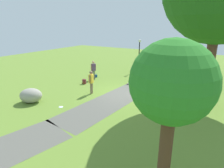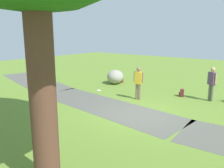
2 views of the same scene
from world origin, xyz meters
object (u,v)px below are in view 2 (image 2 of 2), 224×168
(woman_with_handbag, at_px, (212,81))
(backpack_by_boulder, at_px, (121,80))
(man_near_boulder, at_px, (138,81))
(lawn_boulder, at_px, (115,77))
(frisbee_on_grass, at_px, (99,90))
(spare_backpack_on_lawn, at_px, (182,93))

(woman_with_handbag, distance_m, backpack_by_boulder, 6.39)
(man_near_boulder, bearing_deg, woman_with_handbag, -145.98)
(lawn_boulder, xyz_separation_m, backpack_by_boulder, (-0.07, -0.57, -0.28))
(backpack_by_boulder, bearing_deg, lawn_boulder, 83.03)
(woman_with_handbag, bearing_deg, man_near_boulder, 34.02)
(frisbee_on_grass, bearing_deg, man_near_boulder, 176.40)
(frisbee_on_grass, bearing_deg, spare_backpack_on_lawn, -158.20)
(lawn_boulder, bearing_deg, backpack_by_boulder, -96.97)
(woman_with_handbag, xyz_separation_m, backpack_by_boulder, (6.27, -0.89, -0.81))
(spare_backpack_on_lawn, bearing_deg, man_near_boulder, 51.46)
(man_near_boulder, bearing_deg, frisbee_on_grass, -3.60)
(backpack_by_boulder, height_order, spare_backpack_on_lawn, same)
(frisbee_on_grass, bearing_deg, lawn_boulder, -78.77)
(spare_backpack_on_lawn, bearing_deg, lawn_boulder, -4.87)
(backpack_by_boulder, distance_m, spare_backpack_on_lawn, 4.90)
(woman_with_handbag, relative_size, backpack_by_boulder, 4.33)
(spare_backpack_on_lawn, bearing_deg, backpack_by_boulder, -11.59)
(woman_with_handbag, distance_m, frisbee_on_grass, 6.27)
(woman_with_handbag, height_order, frisbee_on_grass, woman_with_handbag)
(woman_with_handbag, relative_size, frisbee_on_grass, 6.60)
(man_near_boulder, relative_size, frisbee_on_grass, 6.48)
(woman_with_handbag, bearing_deg, spare_backpack_on_lawn, 3.50)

